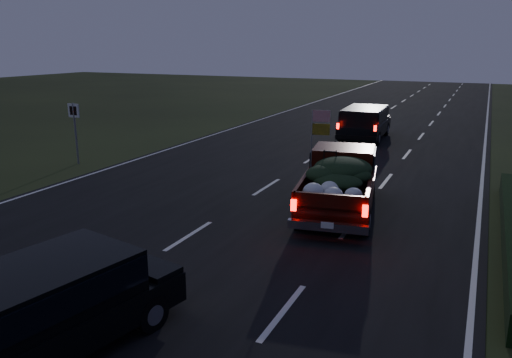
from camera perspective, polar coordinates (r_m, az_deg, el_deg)
The scene contains 6 objects.
ground at distance 13.02m, azimuth -7.66°, elevation -6.51°, with size 120.00×120.00×0.00m, color black.
road_asphalt at distance 13.02m, azimuth -7.66°, elevation -6.47°, with size 14.00×120.00×0.02m, color black.
route_sign at distance 21.62m, azimuth -20.00°, elevation 5.94°, with size 0.55×0.08×2.50m.
pickup_truck at distance 14.79m, azimuth 9.59°, elevation 0.08°, with size 2.72×5.28×2.64m.
lead_suv at distance 26.36m, azimuth 12.32°, elevation 6.61°, with size 2.18×4.81×1.36m.
rear_suv at distance 8.55m, azimuth -23.64°, elevation -12.91°, with size 2.61×4.58×1.24m.
Camera 1 is at (6.58, -10.18, 4.77)m, focal length 35.00 mm.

